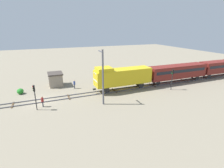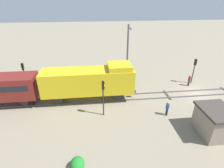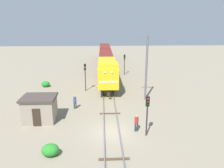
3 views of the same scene
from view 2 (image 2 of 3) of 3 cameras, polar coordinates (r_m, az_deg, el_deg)
ground_plane at (r=26.89m, az=26.10°, el=-2.78°), size 156.56×156.56×0.00m
railway_track at (r=26.86m, az=26.13°, el=-2.64°), size 2.40×104.37×0.16m
locomotive at (r=21.59m, az=-7.29°, el=1.16°), size 2.90×11.60×4.60m
traffic_signal_near at (r=28.70m, az=25.36°, el=5.14°), size 0.32×0.34×3.85m
traffic_signal_mid at (r=18.51m, az=-2.90°, el=-2.72°), size 0.32×0.34×4.21m
traffic_signal_far at (r=26.60m, az=-26.81°, el=3.55°), size 0.32×0.34×4.06m
worker_near_track at (r=28.23m, az=23.95°, el=1.33°), size 0.38×0.38×1.70m
worker_by_signal at (r=20.45m, az=17.64°, el=-7.32°), size 0.38×0.38×1.70m
catenary_mast at (r=26.05m, az=5.12°, el=10.02°), size 1.94×0.28×8.64m
relay_hut at (r=19.54m, az=30.50°, el=-10.51°), size 3.50×2.90×2.74m
bush_near at (r=15.00m, az=-11.26°, el=-24.29°), size 1.33×1.09×0.97m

